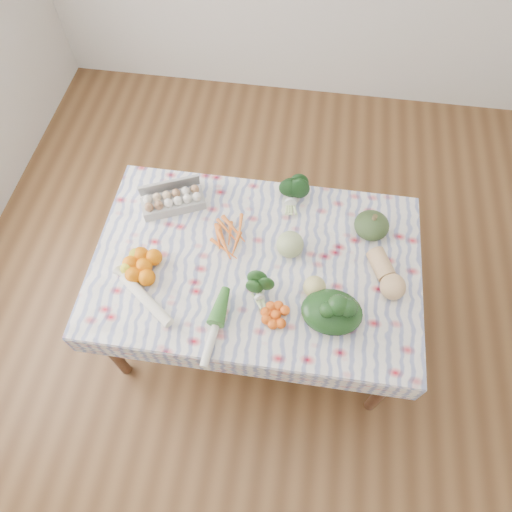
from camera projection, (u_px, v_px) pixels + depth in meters
ground at (256, 320)px, 2.97m from camera, size 4.50×4.50×0.00m
dining_table at (256, 270)px, 2.38m from camera, size 1.60×1.00×0.75m
tablecloth at (256, 262)px, 2.32m from camera, size 1.66×1.06×0.01m
egg_carton at (173, 202)px, 2.45m from camera, size 0.36×0.26×0.09m
carrot_bunch at (228, 237)px, 2.36m from camera, size 0.27×0.26×0.04m
kale_bunch at (291, 191)px, 2.45m from camera, size 0.19×0.17×0.15m
kabocha_squash at (372, 225)px, 2.35m from camera, size 0.23×0.23×0.12m
cabbage at (290, 245)px, 2.28m from camera, size 0.15×0.15×0.14m
butternut_squash at (387, 273)px, 2.21m from camera, size 0.22×0.29×0.12m
orange_cluster at (144, 266)px, 2.25m from camera, size 0.28×0.28×0.09m
broccoli at (257, 288)px, 2.18m from camera, size 0.17×0.17×0.09m
mandarin_cluster at (276, 315)px, 2.14m from camera, size 0.19×0.19×0.05m
grapefruit at (314, 287)px, 2.18m from camera, size 0.12×0.12×0.11m
spinach_bag at (332, 312)px, 2.10m from camera, size 0.33×0.29×0.13m
daikon at (146, 299)px, 2.18m from camera, size 0.33×0.26×0.05m
leek at (215, 328)px, 2.11m from camera, size 0.07×0.38×0.04m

